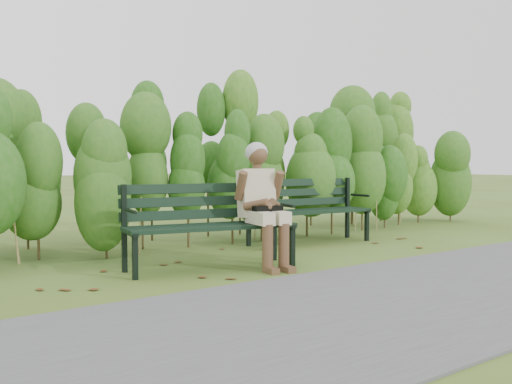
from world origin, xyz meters
TOP-DOWN VIEW (x-y plane):
  - ground at (0.00, 0.00)m, footprint 80.00×80.00m
  - footpath at (0.00, -2.20)m, footprint 60.00×2.50m
  - hedge_band at (0.00, 1.86)m, footprint 11.04×1.67m
  - leaf_litter at (-0.64, -0.14)m, footprint 5.96×2.20m
  - bench_left at (-0.93, -0.03)m, footprint 1.85×0.93m
  - bench_right at (1.18, 0.77)m, footprint 1.80×0.75m
  - seated_woman at (-0.43, -0.32)m, footprint 0.56×0.82m

SIDE VIEW (x-z plane):
  - ground at x=0.00m, z-range 0.00..0.00m
  - leaf_litter at x=-0.64m, z-range 0.00..0.01m
  - footpath at x=0.00m, z-range 0.00..0.01m
  - bench_right at x=1.18m, z-range 0.08..0.95m
  - bench_left at x=-0.93m, z-range 0.08..0.96m
  - seated_woman at x=-0.43m, z-range 0.08..1.40m
  - hedge_band at x=0.00m, z-range 0.05..2.47m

